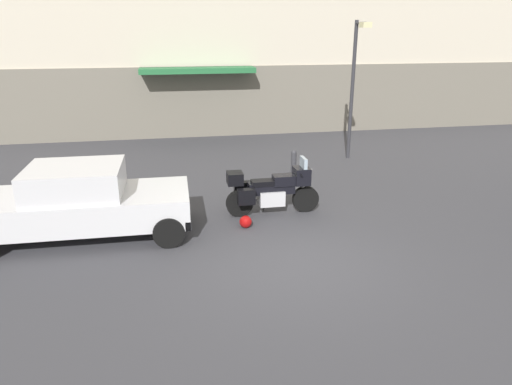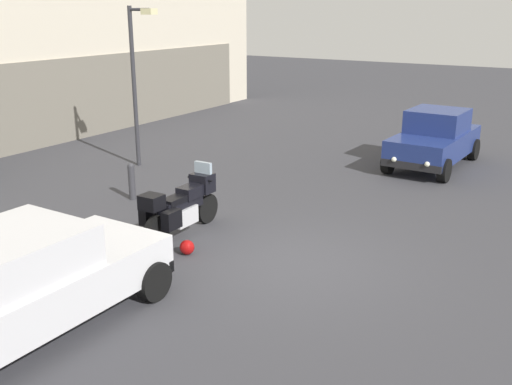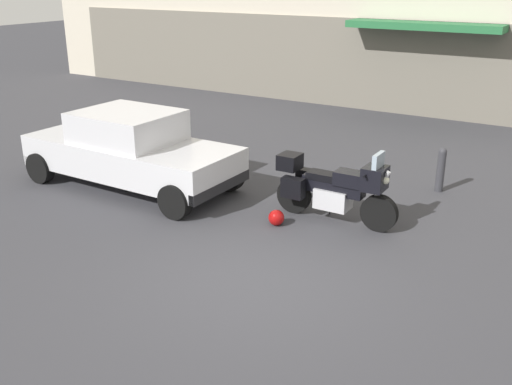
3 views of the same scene
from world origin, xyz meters
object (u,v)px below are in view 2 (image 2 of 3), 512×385
object	(u,v)px
car_hatchback_near	(435,139)
car_sedan_far	(17,286)
bollard_curbside	(132,180)
helmet	(187,247)
streetlamp_curbside	(137,71)
motorcycle	(181,206)

from	to	relation	value
car_hatchback_near	car_sedan_far	distance (m)	12.58
car_hatchback_near	bollard_curbside	xyz separation A→B (m)	(-6.92, 5.29, -0.33)
helmet	car_hatchback_near	xyz separation A→B (m)	(8.87, -2.11, 0.67)
car_hatchback_near	streetlamp_curbside	distance (m)	8.69
car_hatchback_near	car_sedan_far	bearing A→B (deg)	-8.22
motorcycle	helmet	bearing A→B (deg)	-136.39
helmet	car_hatchback_near	bearing A→B (deg)	-13.39
car_hatchback_near	bollard_curbside	bearing A→B (deg)	-35.04
motorcycle	streetlamp_curbside	bearing A→B (deg)	49.65
streetlamp_curbside	bollard_curbside	size ratio (longest dim) A/B	4.94
motorcycle	bollard_curbside	size ratio (longest dim) A/B	2.50
helmet	car_hatchback_near	size ratio (longest dim) A/B	0.07
car_sedan_far	bollard_curbside	world-z (taller)	car_sedan_far
car_hatchback_near	streetlamp_curbside	bearing A→B (deg)	-56.10
car_sedan_far	streetlamp_curbside	world-z (taller)	streetlamp_curbside
motorcycle	helmet	world-z (taller)	motorcycle
motorcycle	car_hatchback_near	xyz separation A→B (m)	(8.14, -2.82, 0.19)
streetlamp_curbside	bollard_curbside	bearing A→B (deg)	-142.33
car_hatchback_near	streetlamp_curbside	size ratio (longest dim) A/B	0.88
car_hatchback_near	car_sedan_far	size ratio (longest dim) A/B	0.85
car_sedan_far	bollard_curbside	bearing A→B (deg)	-150.53
car_sedan_far	bollard_curbside	distance (m)	6.21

